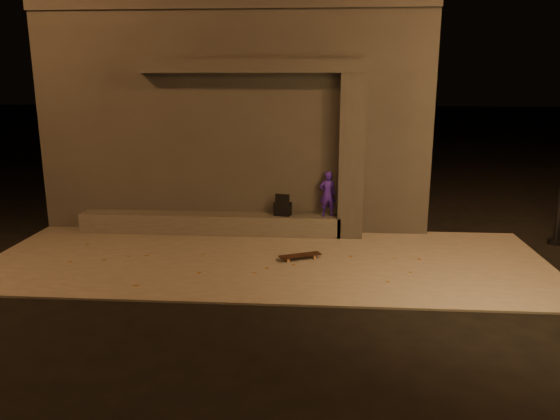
# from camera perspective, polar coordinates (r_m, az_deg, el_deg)

# --- Properties ---
(ground) EXTENTS (120.00, 120.00, 0.00)m
(ground) POSITION_cam_1_polar(r_m,az_deg,el_deg) (9.06, -2.59, -9.44)
(ground) COLOR black
(ground) RESTS_ON ground
(sidewalk) EXTENTS (11.00, 4.40, 0.04)m
(sidewalk) POSITION_cam_1_polar(r_m,az_deg,el_deg) (10.91, -1.35, -5.20)
(sidewalk) COLOR #67645B
(sidewalk) RESTS_ON ground
(building) EXTENTS (9.00, 5.10, 5.22)m
(building) POSITION_cam_1_polar(r_m,az_deg,el_deg) (14.92, -3.60, 10.08)
(building) COLOR #3C3936
(building) RESTS_ON ground
(ledge) EXTENTS (6.00, 0.55, 0.45)m
(ledge) POSITION_cam_1_polar(r_m,az_deg,el_deg) (12.71, -7.34, -1.38)
(ledge) COLOR #4F4D48
(ledge) RESTS_ON sidewalk
(column) EXTENTS (0.55, 0.55, 3.60)m
(column) POSITION_cam_1_polar(r_m,az_deg,el_deg) (12.16, 7.44, 5.50)
(column) COLOR #3C3936
(column) RESTS_ON sidewalk
(canopy) EXTENTS (5.00, 0.70, 0.28)m
(canopy) POSITION_cam_1_polar(r_m,az_deg,el_deg) (12.16, -3.04, 14.77)
(canopy) COLOR #3C3936
(canopy) RESTS_ON column
(skateboarder) EXTENTS (0.42, 0.32, 1.03)m
(skateboarder) POSITION_cam_1_polar(r_m,az_deg,el_deg) (12.29, 4.99, 1.69)
(skateboarder) COLOR #3A1BB2
(skateboarder) RESTS_ON ledge
(backpack) EXTENTS (0.41, 0.32, 0.51)m
(backpack) POSITION_cam_1_polar(r_m,az_deg,el_deg) (12.39, 0.27, 0.24)
(backpack) COLOR black
(backpack) RESTS_ON ledge
(skateboard) EXTENTS (0.86, 0.55, 0.09)m
(skateboard) POSITION_cam_1_polar(r_m,az_deg,el_deg) (10.84, 2.11, -4.78)
(skateboard) COLOR black
(skateboard) RESTS_ON sidewalk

